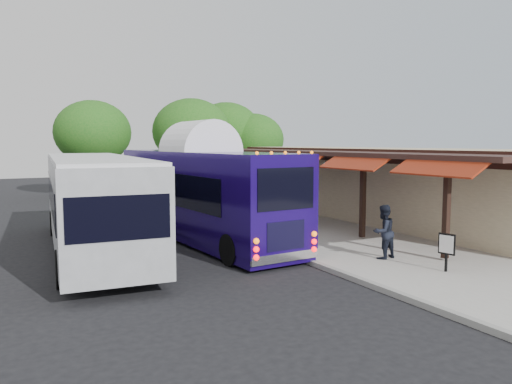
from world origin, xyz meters
TOP-DOWN VIEW (x-y plane):
  - ground at (0.00, 0.00)m, footprint 90.00×90.00m
  - sidewalk at (5.00, 4.00)m, footprint 10.00×40.00m
  - curb at (0.05, 4.00)m, footprint 0.20×40.00m
  - station_shelter at (8.38, 4.00)m, footprint 8.15×20.00m
  - coach_bus at (-1.45, 3.66)m, footprint 3.30×11.96m
  - city_bus at (-5.66, 3.32)m, footprint 3.80×12.80m
  - ped_a at (2.64, 4.32)m, footprint 0.73×0.64m
  - ped_b at (2.23, -2.87)m, footprint 0.93×0.77m
  - ped_c at (3.03, 4.60)m, footprint 0.98×0.55m
  - ped_d at (3.40, 8.13)m, footprint 1.09×0.70m
  - sign_board at (2.68, -5.00)m, footprint 0.16×0.51m
  - tree_left at (3.74, 18.24)m, footprint 5.43×5.43m
  - tree_mid at (7.82, 21.26)m, footprint 5.51×5.51m
  - tree_right at (9.61, 20.08)m, footprint 4.82×4.82m
  - tree_far at (-2.26, 22.14)m, footprint 5.38×5.38m

SIDE VIEW (x-z plane):
  - ground at x=0.00m, z-range 0.00..0.00m
  - sidewalk at x=5.00m, z-range 0.00..0.15m
  - curb at x=0.05m, z-range -0.01..0.15m
  - sign_board at x=2.68m, z-range 0.35..1.47m
  - ped_c at x=3.03m, z-range 0.15..1.73m
  - ped_d at x=3.40m, z-range 0.15..1.76m
  - ped_a at x=2.64m, z-range 0.15..1.82m
  - ped_b at x=2.23m, z-range 0.15..1.90m
  - station_shelter at x=8.38m, z-range 0.05..3.65m
  - city_bus at x=-5.66m, z-range 0.18..3.57m
  - coach_bus at x=-1.45m, z-range 0.14..3.93m
  - tree_right at x=9.61m, z-range 1.03..7.19m
  - tree_far at x=-2.26m, z-range 1.15..8.03m
  - tree_left at x=3.74m, z-range 1.16..8.11m
  - tree_mid at x=7.82m, z-range 1.18..8.23m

